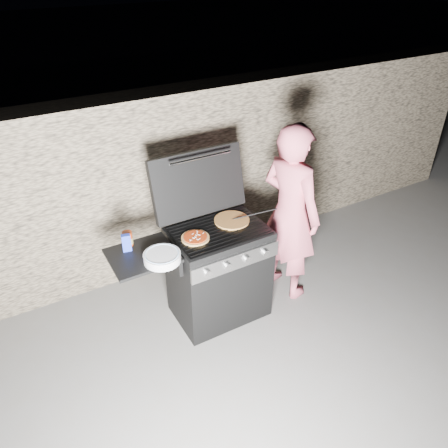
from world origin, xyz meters
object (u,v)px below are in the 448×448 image
sauce_jar (128,239)px  pizza_topped (195,237)px  gas_grill (194,282)px  person (290,213)px

sauce_jar → pizza_topped: bearing=-21.8°
gas_grill → pizza_topped: size_ratio=5.92×
pizza_topped → sauce_jar: 0.53m
pizza_topped → gas_grill: bearing=130.8°
pizza_topped → person: 0.96m
sauce_jar → person: 1.47m
pizza_topped → person: person is taller
gas_grill → person: bearing=-0.4°
gas_grill → person: 1.06m
sauce_jar → gas_grill: bearing=-20.1°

